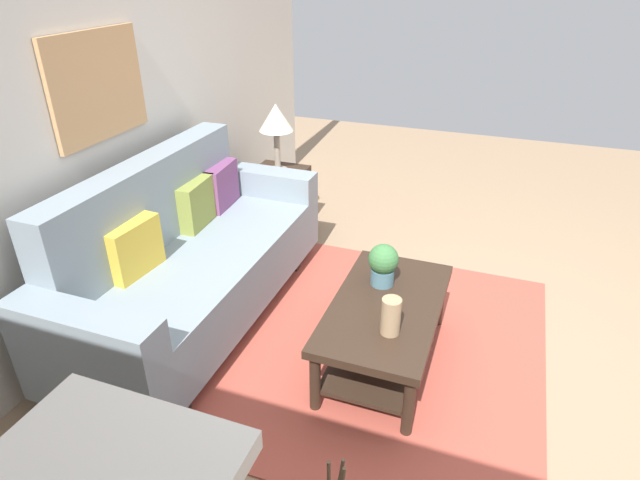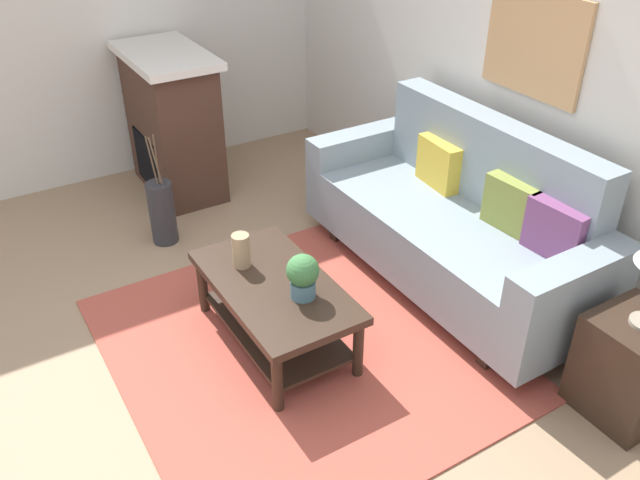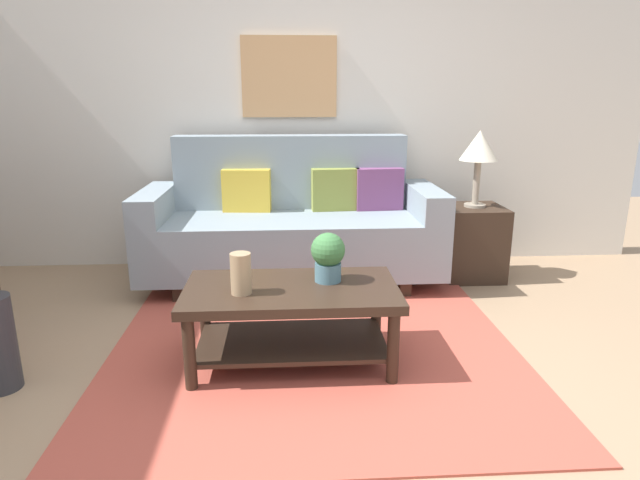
{
  "view_description": "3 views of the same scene",
  "coord_description": "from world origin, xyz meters",
  "px_view_note": "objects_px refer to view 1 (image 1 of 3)",
  "views": [
    {
      "loc": [
        -2.59,
        -0.1,
        2.18
      ],
      "look_at": [
        0.13,
        0.9,
        0.62
      ],
      "focal_mm": 29.76,
      "sensor_mm": 36.0,
      "label": 1
    },
    {
      "loc": [
        2.59,
        -0.95,
        2.62
      ],
      "look_at": [
        -0.34,
        0.84,
        0.45
      ],
      "focal_mm": 37.09,
      "sensor_mm": 36.0,
      "label": 2
    },
    {
      "loc": [
        -0.14,
        -2.2,
        1.39
      ],
      "look_at": [
        0.06,
        1.04,
        0.5
      ],
      "focal_mm": 30.09,
      "sensor_mm": 36.0,
      "label": 3
    }
  ],
  "objects_px": {
    "potted_plant_tabletop": "(383,263)",
    "side_table": "(279,201)",
    "couch": "(190,261)",
    "throw_pillow_mustard": "(134,248)",
    "throw_pillow_olive": "(197,203)",
    "framed_painting": "(98,86)",
    "throw_pillow_plum": "(221,186)",
    "tabletop_vase": "(391,316)",
    "coffee_table": "(385,320)",
    "table_lamp": "(276,120)"
  },
  "relations": [
    {
      "from": "framed_painting",
      "to": "couch",
      "type": "bearing_deg",
      "value": -90.0
    },
    {
      "from": "table_lamp",
      "to": "potted_plant_tabletop",
      "type": "bearing_deg",
      "value": -134.64
    },
    {
      "from": "throw_pillow_plum",
      "to": "side_table",
      "type": "relative_size",
      "value": 0.64
    },
    {
      "from": "coffee_table",
      "to": "framed_painting",
      "type": "relative_size",
      "value": 1.48
    },
    {
      "from": "side_table",
      "to": "tabletop_vase",
      "type": "bearing_deg",
      "value": -140.12
    },
    {
      "from": "tabletop_vase",
      "to": "framed_painting",
      "type": "relative_size",
      "value": 0.28
    },
    {
      "from": "throw_pillow_olive",
      "to": "potted_plant_tabletop",
      "type": "bearing_deg",
      "value": -96.77
    },
    {
      "from": "potted_plant_tabletop",
      "to": "table_lamp",
      "type": "distance_m",
      "value": 1.78
    },
    {
      "from": "throw_pillow_plum",
      "to": "throw_pillow_mustard",
      "type": "bearing_deg",
      "value": 180.0
    },
    {
      "from": "potted_plant_tabletop",
      "to": "side_table",
      "type": "relative_size",
      "value": 0.47
    },
    {
      "from": "throw_pillow_mustard",
      "to": "throw_pillow_plum",
      "type": "xyz_separation_m",
      "value": [
        1.01,
        0.0,
        0.0
      ]
    },
    {
      "from": "throw_pillow_plum",
      "to": "table_lamp",
      "type": "xyz_separation_m",
      "value": [
        0.71,
        -0.13,
        0.31
      ]
    },
    {
      "from": "throw_pillow_olive",
      "to": "side_table",
      "type": "bearing_deg",
      "value": -7.29
    },
    {
      "from": "coffee_table",
      "to": "side_table",
      "type": "relative_size",
      "value": 1.96
    },
    {
      "from": "throw_pillow_olive",
      "to": "coffee_table",
      "type": "height_order",
      "value": "throw_pillow_olive"
    },
    {
      "from": "throw_pillow_olive",
      "to": "potted_plant_tabletop",
      "type": "xyz_separation_m",
      "value": [
        -0.16,
        -1.36,
        -0.11
      ]
    },
    {
      "from": "throw_pillow_plum",
      "to": "framed_painting",
      "type": "height_order",
      "value": "framed_painting"
    },
    {
      "from": "table_lamp",
      "to": "couch",
      "type": "bearing_deg",
      "value": 179.66
    },
    {
      "from": "couch",
      "to": "tabletop_vase",
      "type": "distance_m",
      "value": 1.42
    },
    {
      "from": "throw_pillow_mustard",
      "to": "potted_plant_tabletop",
      "type": "xyz_separation_m",
      "value": [
        0.51,
        -1.36,
        -0.11
      ]
    },
    {
      "from": "couch",
      "to": "side_table",
      "type": "relative_size",
      "value": 3.88
    },
    {
      "from": "throw_pillow_plum",
      "to": "coffee_table",
      "type": "distance_m",
      "value": 1.64
    },
    {
      "from": "couch",
      "to": "throw_pillow_plum",
      "type": "distance_m",
      "value": 0.73
    },
    {
      "from": "side_table",
      "to": "framed_painting",
      "type": "distance_m",
      "value": 1.92
    },
    {
      "from": "couch",
      "to": "throw_pillow_mustard",
      "type": "height_order",
      "value": "couch"
    },
    {
      "from": "framed_painting",
      "to": "side_table",
      "type": "bearing_deg",
      "value": -18.92
    },
    {
      "from": "potted_plant_tabletop",
      "to": "side_table",
      "type": "distance_m",
      "value": 1.75
    },
    {
      "from": "table_lamp",
      "to": "framed_painting",
      "type": "relative_size",
      "value": 0.77
    },
    {
      "from": "throw_pillow_olive",
      "to": "coffee_table",
      "type": "distance_m",
      "value": 1.53
    },
    {
      "from": "throw_pillow_mustard",
      "to": "framed_painting",
      "type": "height_order",
      "value": "framed_painting"
    },
    {
      "from": "coffee_table",
      "to": "tabletop_vase",
      "type": "bearing_deg",
      "value": -162.29
    },
    {
      "from": "tabletop_vase",
      "to": "side_table",
      "type": "height_order",
      "value": "tabletop_vase"
    },
    {
      "from": "throw_pillow_mustard",
      "to": "potted_plant_tabletop",
      "type": "relative_size",
      "value": 1.37
    },
    {
      "from": "potted_plant_tabletop",
      "to": "couch",
      "type": "bearing_deg",
      "value": 98.09
    },
    {
      "from": "throw_pillow_mustard",
      "to": "tabletop_vase",
      "type": "height_order",
      "value": "throw_pillow_mustard"
    },
    {
      "from": "coffee_table",
      "to": "tabletop_vase",
      "type": "relative_size",
      "value": 5.3
    },
    {
      "from": "throw_pillow_plum",
      "to": "tabletop_vase",
      "type": "relative_size",
      "value": 1.74
    },
    {
      "from": "potted_plant_tabletop",
      "to": "throw_pillow_mustard",
      "type": "bearing_deg",
      "value": 110.63
    },
    {
      "from": "potted_plant_tabletop",
      "to": "tabletop_vase",
      "type": "bearing_deg",
      "value": -160.68
    },
    {
      "from": "throw_pillow_mustard",
      "to": "throw_pillow_olive",
      "type": "height_order",
      "value": "same"
    },
    {
      "from": "throw_pillow_mustard",
      "to": "throw_pillow_olive",
      "type": "xyz_separation_m",
      "value": [
        0.67,
        0.0,
        0.0
      ]
    },
    {
      "from": "couch",
      "to": "table_lamp",
      "type": "height_order",
      "value": "table_lamp"
    },
    {
      "from": "framed_painting",
      "to": "coffee_table",
      "type": "bearing_deg",
      "value": -90.64
    },
    {
      "from": "tabletop_vase",
      "to": "potted_plant_tabletop",
      "type": "distance_m",
      "value": 0.47
    },
    {
      "from": "tabletop_vase",
      "to": "throw_pillow_olive",
      "type": "bearing_deg",
      "value": 68.27
    },
    {
      "from": "throw_pillow_mustard",
      "to": "table_lamp",
      "type": "relative_size",
      "value": 0.63
    },
    {
      "from": "throw_pillow_plum",
      "to": "framed_painting",
      "type": "relative_size",
      "value": 0.49
    },
    {
      "from": "throw_pillow_olive",
      "to": "throw_pillow_plum",
      "type": "relative_size",
      "value": 1.0
    },
    {
      "from": "throw_pillow_olive",
      "to": "framed_painting",
      "type": "height_order",
      "value": "framed_painting"
    },
    {
      "from": "throw_pillow_olive",
      "to": "potted_plant_tabletop",
      "type": "height_order",
      "value": "throw_pillow_olive"
    }
  ]
}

